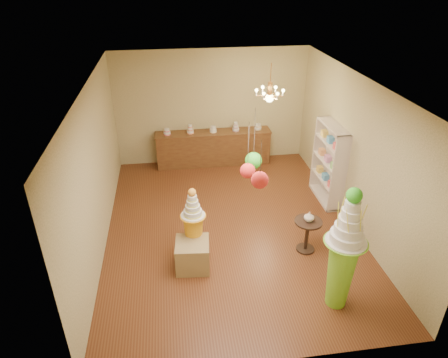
{
  "coord_description": "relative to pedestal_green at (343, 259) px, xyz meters",
  "views": [
    {
      "loc": [
        -1.1,
        -6.74,
        4.85
      ],
      "look_at": [
        -0.14,
        0.0,
        1.13
      ],
      "focal_mm": 32.0,
      "sensor_mm": 36.0,
      "label": 1
    }
  ],
  "objects": [
    {
      "name": "wall_right",
      "position": [
        1.15,
        2.33,
        0.61
      ],
      "size": [
        0.04,
        6.5,
        3.0
      ],
      "primitive_type": "cube",
      "color": "tan",
      "rests_on": "ground"
    },
    {
      "name": "pom_red_left",
      "position": [
        -1.39,
        -0.16,
        1.57
      ],
      "size": [
        0.22,
        0.22,
        0.66
      ],
      "color": "#40382E",
      "rests_on": "ceiling"
    },
    {
      "name": "round_table",
      "position": [
        -0.05,
        1.36,
        -0.46
      ],
      "size": [
        0.69,
        0.69,
        0.66
      ],
      "rotation": [
        0.0,
        0.0,
        0.43
      ],
      "color": "black",
      "rests_on": "floor"
    },
    {
      "name": "pom_green_mid",
      "position": [
        -1.21,
        1.0,
        1.27
      ],
      "size": [
        0.26,
        0.26,
        0.98
      ],
      "color": "#40382E",
      "rests_on": "ceiling"
    },
    {
      "name": "pedestal_orange",
      "position": [
        -2.16,
        1.46,
        -0.3
      ],
      "size": [
        0.56,
        0.56,
        1.46
      ],
      "rotation": [
        0.0,
        0.0,
        -0.38
      ],
      "color": "orange",
      "rests_on": "floor"
    },
    {
      "name": "wall_left",
      "position": [
        -3.85,
        2.33,
        0.61
      ],
      "size": [
        0.04,
        6.5,
        3.0
      ],
      "primitive_type": "cube",
      "color": "tan",
      "rests_on": "ground"
    },
    {
      "name": "chandelier",
      "position": [
        -0.28,
        3.78,
        1.42
      ],
      "size": [
        0.76,
        0.76,
        0.85
      ],
      "rotation": [
        0.0,
        0.0,
        -0.18
      ],
      "color": "#DA934D",
      "rests_on": "ceiling"
    },
    {
      "name": "pedestal_green",
      "position": [
        0.0,
        0.0,
        0.0
      ],
      "size": [
        0.74,
        0.74,
        2.13
      ],
      "rotation": [
        0.0,
        0.0,
        -0.24
      ],
      "color": "#79C82C",
      "rests_on": "floor"
    },
    {
      "name": "pom_red_right",
      "position": [
        -1.42,
        0.44,
        1.39
      ],
      "size": [
        0.22,
        0.22,
        0.83
      ],
      "color": "#40382E",
      "rests_on": "ceiling"
    },
    {
      "name": "shelving_unit",
      "position": [
        0.99,
        3.13,
        0.02
      ],
      "size": [
        0.33,
        1.2,
        1.8
      ],
      "color": "beige",
      "rests_on": "floor"
    },
    {
      "name": "burlap_riser",
      "position": [
        -2.21,
        1.19,
        -0.62
      ],
      "size": [
        0.64,
        0.64,
        0.53
      ],
      "primitive_type": "cube",
      "rotation": [
        0.0,
        0.0,
        -0.09
      ],
      "color": "olive",
      "rests_on": "floor"
    },
    {
      "name": "wall_back",
      "position": [
        -1.35,
        5.58,
        0.61
      ],
      "size": [
        5.0,
        0.04,
        3.0
      ],
      "primitive_type": "cube",
      "color": "tan",
      "rests_on": "ground"
    },
    {
      "name": "ceiling",
      "position": [
        -1.35,
        2.33,
        2.11
      ],
      "size": [
        6.5,
        6.5,
        0.0
      ],
      "primitive_type": "plane",
      "rotation": [
        3.14,
        0.0,
        0.0
      ],
      "color": "white",
      "rests_on": "ground"
    },
    {
      "name": "sideboard",
      "position": [
        -1.35,
        5.3,
        -0.41
      ],
      "size": [
        3.04,
        0.54,
        1.16
      ],
      "color": "#56351B",
      "rests_on": "floor"
    },
    {
      "name": "floor",
      "position": [
        -1.35,
        2.33,
        -0.89
      ],
      "size": [
        6.5,
        6.5,
        0.0
      ],
      "primitive_type": "plane",
      "color": "#552C17",
      "rests_on": "ground"
    },
    {
      "name": "vase",
      "position": [
        -0.05,
        1.36,
        -0.13
      ],
      "size": [
        0.23,
        0.23,
        0.19
      ],
      "primitive_type": "imported",
      "rotation": [
        0.0,
        0.0,
        0.29
      ],
      "color": "beige",
      "rests_on": "round_table"
    },
    {
      "name": "wall_front",
      "position": [
        -1.35,
        -0.92,
        0.61
      ],
      "size": [
        5.0,
        0.04,
        3.0
      ],
      "primitive_type": "cube",
      "color": "tan",
      "rests_on": "ground"
    }
  ]
}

